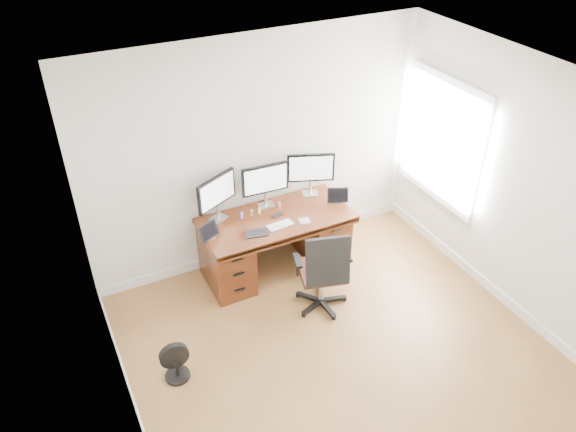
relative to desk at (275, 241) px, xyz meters
name	(u,v)px	position (x,y,z in m)	size (l,w,h in m)	color
ground	(358,377)	(0.00, -1.83, -0.40)	(4.50, 4.50, 0.00)	olive
back_wall	(258,153)	(0.00, 0.42, 0.95)	(4.00, 0.10, 2.70)	silver
right_wall	(537,202)	(2.00, -1.72, 0.95)	(0.10, 4.50, 2.70)	silver
desk	(275,241)	(0.00, 0.00, 0.00)	(1.70, 0.80, 0.75)	#461E0E
office_chair	(322,283)	(0.16, -0.83, -0.06)	(0.68, 0.68, 1.03)	black
floor_fan	(176,362)	(-1.54, -1.05, -0.20)	(0.28, 0.24, 0.41)	black
monitor_left	(217,193)	(-0.58, 0.24, 0.68)	(0.51, 0.28, 0.53)	silver
monitor_center	(265,181)	(0.00, 0.24, 0.68)	(0.55, 0.15, 0.53)	silver
monitor_right	(311,169)	(0.58, 0.24, 0.68)	(0.52, 0.23, 0.53)	silver
tablet_left	(209,232)	(-0.80, -0.08, 0.43)	(0.25, 0.17, 0.19)	silver
tablet_right	(338,197)	(0.77, -0.08, 0.43)	(0.25, 0.16, 0.19)	silver
keyboard	(280,225)	(-0.03, -0.20, 0.36)	(0.29, 0.13, 0.01)	silver
trackpad	(304,221)	(0.25, -0.24, 0.35)	(0.12, 0.12, 0.01)	#B9BBC0
drawing_tablet	(257,233)	(-0.32, -0.22, 0.35)	(0.24, 0.15, 0.01)	black
phone	(277,215)	(0.03, 0.00, 0.35)	(0.13, 0.07, 0.01)	black
figurine_purple	(242,215)	(-0.35, 0.12, 0.40)	(0.04, 0.04, 0.09)	#7E5ED2
figurine_brown	(251,212)	(-0.23, 0.12, 0.40)	(0.04, 0.04, 0.09)	#99774B
figurine_yellow	(259,210)	(-0.14, 0.12, 0.40)	(0.04, 0.04, 0.09)	#D1CA70
figurine_pink	(280,205)	(0.12, 0.12, 0.40)	(0.04, 0.04, 0.09)	#E36488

